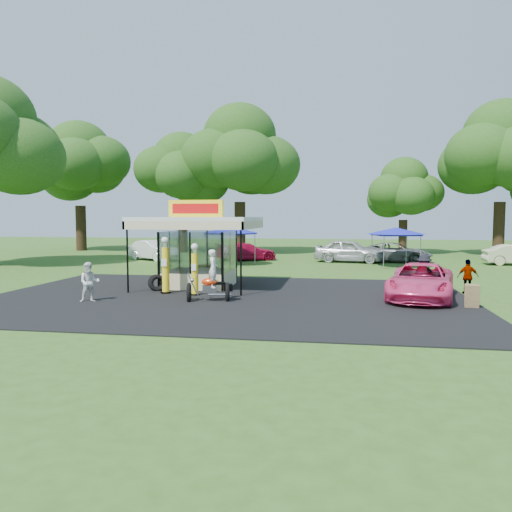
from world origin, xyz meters
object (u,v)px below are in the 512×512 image
Objects in this scene: bg_car_b at (246,252)px; motorcycle at (211,281)px; spectator_west at (89,282)px; bg_car_c at (349,251)px; bg_car_d at (396,252)px; gas_station_kiosk at (199,250)px; gas_pump_right at (195,271)px; spectator_east_a at (424,275)px; tent_east at (396,231)px; bg_car_a at (154,250)px; gas_pump_left at (166,266)px; pink_sedan at (421,282)px; tent_west at (231,230)px; spectator_east_b at (468,277)px; kiosk_car at (211,272)px; a_frame_sign at (472,297)px.

motorcycle is at bearing 156.85° from bg_car_b.
bg_car_c is at bearing 32.98° from spectator_west.
bg_car_d is at bearing -117.48° from bg_car_b.
gas_station_kiosk is at bearing 97.86° from motorcycle.
bg_car_b is at bearing 93.29° from gas_pump_right.
spectator_east_a is (8.64, 2.97, 0.04)m from motorcycle.
tent_east is at bearing -137.03° from bg_car_b.
bg_car_c is at bearing -121.78° from bg_car_b.
gas_pump_left is at bearing -124.22° from bg_car_a.
spectator_east_a is 0.37× the size of bg_car_a.
tent_west is at bearing 141.12° from pink_sedan.
bg_car_a is 15.13m from bg_car_c.
spectator_east_b is at bearing -11.69° from spectator_west.
bg_car_b is (-2.09, 18.94, -0.15)m from motorcycle.
motorcycle is 8.55m from pink_sedan.
gas_station_kiosk reaches higher than spectator_west.
bg_car_b is 11.56m from tent_east.
gas_station_kiosk is 2.81m from gas_pump_right.
kiosk_car is at bearing -113.73° from bg_car_a.
gas_station_kiosk is 3.38× the size of spectator_west.
pink_sedan is (8.34, 1.85, -0.10)m from motorcycle.
bg_car_d is at bearing 99.15° from pink_sedan.
kiosk_car is 1.76× the size of spectator_west.
spectator_west is 16.08m from spectator_east_b.
a_frame_sign is at bearing -14.25° from motorcycle.
spectator_west is at bearing 162.54° from bg_car_c.
spectator_east_b is 15.63m from bg_car_d.
motorcycle is at bearing -170.77° from a_frame_sign.
gas_pump_right is at bearing -173.47° from kiosk_car.
bg_car_a is at bearing 158.66° from tent_west.
bg_car_b reaches higher than a_frame_sign.
tent_west reaches higher than pink_sedan.
bg_car_a is 0.90× the size of bg_car_d.
gas_pump_right is 18.56m from bg_car_a.
tent_west is at bearing -78.18° from bg_car_a.
gas_pump_right reaches higher than bg_car_d.
bg_car_a is at bearing 116.32° from gas_pump_right.
spectator_east_a is at bearing -47.81° from tent_west.
tent_east is at bearing -125.33° from bg_car_c.
gas_pump_right is at bearing 169.19° from bg_car_c.
bg_car_a reaches higher than bg_car_d.
motorcycle is 19.50m from bg_car_c.
bg_car_d is (3.44, 0.71, -0.13)m from bg_car_c.
bg_car_d is 1.38× the size of tent_east.
gas_pump_right is at bearing 5.96° from spectator_east_a.
a_frame_sign is 0.17× the size of bg_car_d.
spectator_west is (-13.09, -2.79, 0.06)m from pink_sedan.
gas_pump_right is 0.42× the size of pink_sedan.
gas_pump_left is 17.73m from bg_car_a.
tent_west is at bearing 138.21° from a_frame_sign.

